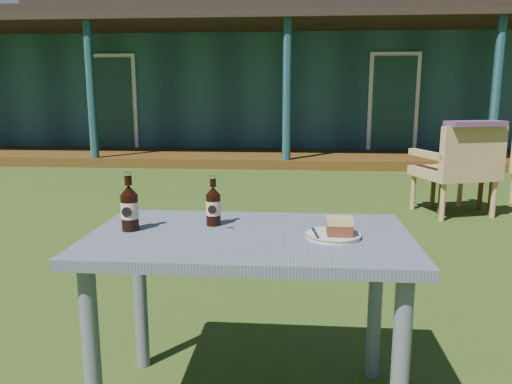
# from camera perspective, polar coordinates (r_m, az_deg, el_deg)

# --- Properties ---
(ground) EXTENTS (80.00, 80.00, 0.00)m
(ground) POSITION_cam_1_polar(r_m,az_deg,el_deg) (3.61, 1.71, -8.80)
(ground) COLOR #334916
(pavilion) EXTENTS (15.80, 8.30, 3.45)m
(pavilion) POSITION_cam_1_polar(r_m,az_deg,el_deg) (12.78, 4.02, 12.85)
(pavilion) COLOR #1B4247
(pavilion) RESTS_ON ground
(tree_mid) EXTENTS (0.28, 0.28, 9.50)m
(tree_mid) POSITION_cam_1_polar(r_m,az_deg,el_deg) (22.35, 12.68, 20.00)
(tree_mid) COLOR brown
(tree_mid) RESTS_ON ground
(cafe_table) EXTENTS (1.20, 0.70, 0.72)m
(cafe_table) POSITION_cam_1_polar(r_m,az_deg,el_deg) (1.90, -0.75, -7.73)
(cafe_table) COLOR slate
(cafe_table) RESTS_ON ground
(plate) EXTENTS (0.20, 0.20, 0.01)m
(plate) POSITION_cam_1_polar(r_m,az_deg,el_deg) (1.84, 8.80, -4.89)
(plate) COLOR silver
(plate) RESTS_ON cafe_table
(cake_slice) EXTENTS (0.09, 0.09, 0.06)m
(cake_slice) POSITION_cam_1_polar(r_m,az_deg,el_deg) (1.83, 9.53, -3.87)
(cake_slice) COLOR #5B2A1D
(cake_slice) RESTS_ON plate
(fork) EXTENTS (0.03, 0.14, 0.00)m
(fork) POSITION_cam_1_polar(r_m,az_deg,el_deg) (1.83, 6.79, -4.71)
(fork) COLOR silver
(fork) RESTS_ON plate
(cola_bottle_near) EXTENTS (0.06, 0.06, 0.20)m
(cola_bottle_near) POSITION_cam_1_polar(r_m,az_deg,el_deg) (1.98, -4.90, -1.56)
(cola_bottle_near) COLOR black
(cola_bottle_near) RESTS_ON cafe_table
(cola_bottle_far) EXTENTS (0.07, 0.07, 0.22)m
(cola_bottle_far) POSITION_cam_1_polar(r_m,az_deg,el_deg) (1.95, -14.26, -1.72)
(cola_bottle_far) COLOR black
(cola_bottle_far) RESTS_ON cafe_table
(bottle_cap) EXTENTS (0.03, 0.03, 0.01)m
(bottle_cap) POSITION_cam_1_polar(r_m,az_deg,el_deg) (1.93, -2.86, -4.20)
(bottle_cap) COLOR silver
(bottle_cap) RESTS_ON cafe_table
(armchair_left) EXTENTS (0.85, 0.83, 0.93)m
(armchair_left) POSITION_cam_1_polar(r_m,az_deg,el_deg) (5.45, 22.27, 2.84)
(armchair_left) COLOR tan
(armchair_left) RESTS_ON ground
(floral_throw) EXTENTS (0.61, 0.38, 0.05)m
(floral_throw) POSITION_cam_1_polar(r_m,az_deg,el_deg) (5.26, 23.81, 7.18)
(floral_throw) COLOR #5F375C
(floral_throw) RESTS_ON armchair_left
(side_table) EXTENTS (0.60, 0.40, 0.40)m
(side_table) POSITION_cam_1_polar(r_m,az_deg,el_deg) (5.67, 22.50, 1.27)
(side_table) COLOR #4E3313
(side_table) RESTS_ON ground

